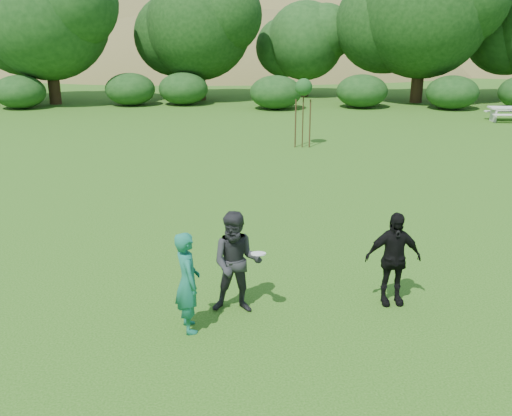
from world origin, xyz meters
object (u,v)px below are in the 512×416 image
at_px(player_teal, 188,282).
at_px(player_black, 393,259).
at_px(player_grey, 237,263).
at_px(sapling, 304,89).
at_px(picnic_table, 506,112).

bearing_deg(player_teal, player_black, -94.45).
bearing_deg(player_grey, sapling, 83.00).
distance_m(player_grey, player_black, 2.93).
relative_size(player_teal, picnic_table, 1.00).
height_order(player_black, sapling, sapling).
distance_m(player_teal, sapling, 15.17).
distance_m(player_black, picnic_table, 22.74).
bearing_deg(player_black, player_teal, -170.30).
bearing_deg(player_teal, picnic_table, -53.34).
relative_size(player_teal, sapling, 0.63).
height_order(player_teal, player_black, player_black).
bearing_deg(sapling, player_teal, -101.16).
xyz_separation_m(player_teal, picnic_table, (14.03, 21.29, -0.38)).
distance_m(player_black, sapling, 13.89).
bearing_deg(picnic_table, sapling, -149.75).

